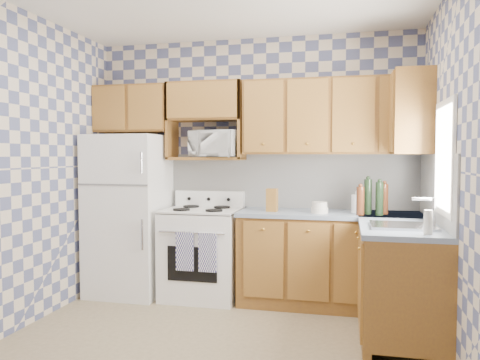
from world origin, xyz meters
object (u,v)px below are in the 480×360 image
at_px(microwave, 216,144).
at_px(refrigerator, 129,215).
at_px(stove_body, 202,254).
at_px(electric_kettle, 359,204).

bearing_deg(microwave, refrigerator, -160.71).
bearing_deg(refrigerator, stove_body, 1.78).
relative_size(refrigerator, electric_kettle, 9.85).
height_order(refrigerator, microwave, microwave).
xyz_separation_m(refrigerator, microwave, (0.92, 0.16, 0.75)).
bearing_deg(stove_body, microwave, 51.33).
distance_m(stove_body, microwave, 1.15).
xyz_separation_m(stove_body, electric_kettle, (1.56, 0.04, 0.56)).
bearing_deg(refrigerator, microwave, 10.12).
height_order(refrigerator, electric_kettle, refrigerator).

